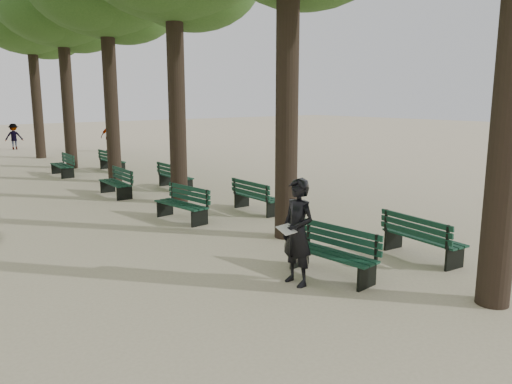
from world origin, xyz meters
TOP-DOWN VIEW (x-y plane):
  - ground at (0.00, 0.00)m, footprint 120.00×120.00m
  - tree_central_5 at (1.50, 23.00)m, footprint 6.00×6.00m
  - bench_left_0 at (0.37, 0.47)m, footprint 0.72×1.84m
  - bench_left_1 at (0.37, 5.93)m, footprint 0.75×1.85m
  - bench_left_2 at (0.37, 10.29)m, footprint 0.66×1.83m
  - bench_left_3 at (0.37, 15.83)m, footprint 0.67×1.83m
  - bench_right_0 at (2.63, 0.04)m, footprint 0.77×1.85m
  - bench_right_1 at (2.63, 5.49)m, footprint 0.62×1.82m
  - bench_right_2 at (2.63, 10.25)m, footprint 0.61×1.81m
  - bench_right_3 at (2.63, 15.97)m, footprint 0.57×1.80m
  - man_with_map at (-0.37, 0.61)m, footprint 0.63×0.77m
  - pedestrian_b at (1.49, 28.68)m, footprint 1.10×0.63m
  - pedestrian_c at (5.72, 23.65)m, footprint 1.10×0.47m

SIDE VIEW (x-z plane):
  - ground at x=0.00m, z-range 0.00..0.00m
  - bench_left_0 at x=0.37m, z-range -0.19..0.73m
  - bench_left_1 at x=0.37m, z-range -0.19..0.73m
  - bench_left_2 at x=0.37m, z-range -0.19..0.73m
  - bench_left_3 at x=0.37m, z-range -0.19..0.73m
  - bench_right_0 at x=2.63m, z-range -0.19..0.73m
  - bench_right_1 at x=2.63m, z-range -0.19..0.73m
  - bench_right_2 at x=2.63m, z-range -0.19..0.73m
  - bench_right_3 at x=2.63m, z-range -0.19..0.73m
  - pedestrian_b at x=1.49m, z-range 0.00..1.63m
  - pedestrian_c at x=5.72m, z-range 0.00..1.83m
  - man_with_map at x=-0.37m, z-range 0.00..1.91m
  - tree_central_5 at x=1.50m, z-range 2.68..12.63m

